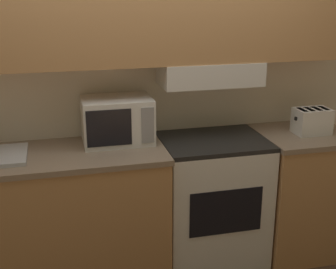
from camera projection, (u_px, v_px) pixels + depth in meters
ground_plane at (145, 245)px, 3.66m from camera, size 16.00×16.00×0.00m
wall_back at (145, 47)px, 3.11m from camera, size 5.27×0.38×2.55m
lower_counter_main at (51, 220)px, 3.08m from camera, size 1.52×0.62×0.93m
lower_counter_right_stub at (299, 192)px, 3.49m from camera, size 0.64×0.62×0.93m
stove_range at (212, 201)px, 3.35m from camera, size 0.72×0.57×0.93m
microwave at (117, 120)px, 3.11m from camera, size 0.46×0.33×0.30m
toaster at (312, 121)px, 3.31m from camera, size 0.26×0.17×0.18m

